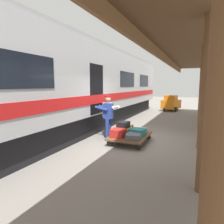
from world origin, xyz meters
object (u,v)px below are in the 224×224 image
suitcase_slate_roller (133,136)px  suitcase_gray_aluminum (141,131)px  train_car (66,87)px  suitcase_brown_leather (127,129)px  suitcase_yellow_case (123,131)px  suitcase_teal_softside (138,132)px  suitcase_red_plastic (118,133)px  porter_by_door (108,115)px  porter_in_overalls (108,116)px  suitcase_black_hardshell (123,125)px  luggage_cart (130,136)px  baggage_tug (171,103)px

suitcase_slate_roller → suitcase_gray_aluminum: (0.00, -0.97, -0.01)m
train_car → suitcase_brown_leather: 3.22m
suitcase_yellow_case → suitcase_teal_softside: bearing=180.0°
suitcase_red_plastic → porter_by_door: (0.81, -0.89, 0.49)m
suitcase_red_plastic → suitcase_slate_roller: bearing=180.0°
suitcase_slate_roller → suitcase_red_plastic: (0.57, 0.00, 0.06)m
train_car → suitcase_brown_leather: bearing=-176.7°
suitcase_slate_roller → suitcase_yellow_case: suitcase_yellow_case is taller
porter_in_overalls → suitcase_gray_aluminum: bearing=-164.8°
suitcase_teal_softside → suitcase_black_hardshell: 0.60m
luggage_cart → suitcase_gray_aluminum: (-0.29, -0.48, 0.13)m
porter_by_door → suitcase_yellow_case: bearing=153.2°
porter_in_overalls → suitcase_yellow_case: bearing=168.6°
suitcase_slate_roller → luggage_cart: bearing=-59.5°
train_car → suitcase_black_hardshell: train_car is taller
suitcase_brown_leather → porter_by_door: bearing=5.3°
porter_in_overalls → suitcase_black_hardshell: bearing=169.6°
suitcase_teal_softside → porter_by_door: porter_by_door is taller
suitcase_teal_softside → suitcase_brown_leather: bearing=-40.3°
suitcase_teal_softside → baggage_tug: (0.08, -10.05, 0.21)m
suitcase_red_plastic → baggage_tug: bearing=-92.7°
suitcase_red_plastic → suitcase_black_hardshell: suitcase_black_hardshell is taller
suitcase_red_plastic → porter_by_door: 1.30m
suitcase_black_hardshell → baggage_tug: baggage_tug is taller
suitcase_teal_softside → suitcase_yellow_case: 0.57m
suitcase_slate_roller → porter_by_door: (1.38, -0.89, 0.55)m
train_car → luggage_cart: size_ratio=12.26×
porter_in_overalls → porter_by_door: same height
train_car → luggage_cart: train_car is taller
luggage_cart → baggage_tug: size_ratio=0.91×
suitcase_gray_aluminum → suitcase_black_hardshell: 0.78m
suitcase_gray_aluminum → suitcase_yellow_case: (0.57, 0.48, 0.03)m
suitcase_teal_softside → porter_by_door: 1.53m
suitcase_red_plastic → baggage_tug: size_ratio=0.25×
suitcase_gray_aluminum → suitcase_yellow_case: suitcase_yellow_case is taller
suitcase_black_hardshell → suitcase_brown_leather: bearing=-88.2°
suitcase_brown_leather → suitcase_red_plastic: 0.97m
suitcase_black_hardshell → suitcase_yellow_case: bearing=35.1°
suitcase_black_hardshell → porter_by_door: (0.82, -0.40, 0.28)m
suitcase_black_hardshell → porter_by_door: size_ratio=0.27×
suitcase_red_plastic → suitcase_black_hardshell: bearing=-91.7°
train_car → suitcase_yellow_case: 3.23m
suitcase_yellow_case → suitcase_red_plastic: size_ratio=1.27×
train_car → porter_in_overalls: size_ratio=12.69×
suitcase_black_hardshell → porter_in_overalls: (0.71, -0.13, 0.28)m
suitcase_brown_leather → suitcase_yellow_case: bearing=90.0°
suitcase_red_plastic → train_car: bearing=-16.3°
suitcase_slate_roller → suitcase_yellow_case: bearing=-40.3°
train_car → luggage_cart: 3.56m
luggage_cart → suitcase_brown_leather: (0.29, -0.48, 0.16)m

